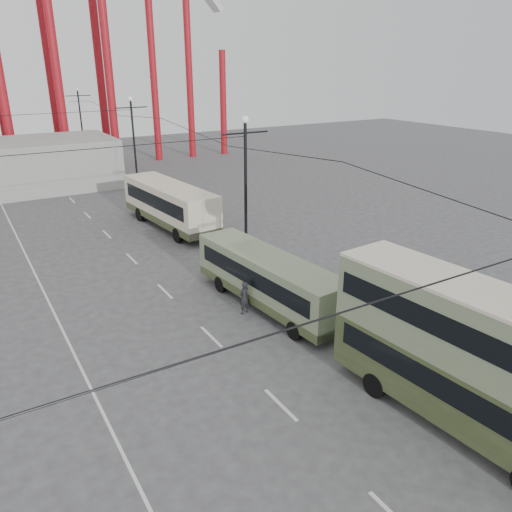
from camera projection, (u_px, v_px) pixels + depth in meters
ground at (373, 461)px, 16.50m from camera, size 160.00×160.00×0.00m
road_markings at (145, 270)px, 31.79m from camera, size 12.52×120.00×0.01m
lamp_post_mid at (246, 191)px, 31.87m from camera, size 3.20×0.44×9.32m
lamp_post_far at (134, 145)px, 49.41m from camera, size 3.20×0.44×9.32m
lamp_post_distant at (81, 124)px, 66.95m from camera, size 3.20×0.44×9.32m
fairground_shed at (2, 167)px, 50.17m from camera, size 22.00×10.00×5.00m
double_decker_bus at (466, 352)px, 17.13m from camera, size 3.31×10.25×5.42m
single_decker_green at (268, 279)px, 26.38m from camera, size 3.22×10.50×2.92m
single_decker_cream at (170, 204)px, 39.30m from camera, size 3.77×11.33×3.46m
pedestrian at (244, 298)px, 25.94m from camera, size 0.75×0.60×1.80m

